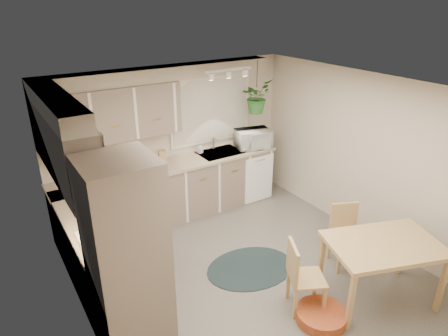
{
  "coord_description": "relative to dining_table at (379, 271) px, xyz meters",
  "views": [
    {
      "loc": [
        -2.56,
        -3.42,
        3.35
      ],
      "look_at": [
        -0.02,
        0.55,
        1.29
      ],
      "focal_mm": 32.0,
      "sensor_mm": 36.0,
      "label": 1
    }
  ],
  "objects": [
    {
      "name": "braided_rug",
      "position": [
        -0.92,
        1.26,
        -0.39
      ],
      "size": [
        1.32,
        1.08,
        0.01
      ],
      "primitive_type": "ellipsoid",
      "rotation": [
        0.0,
        0.0,
        -0.16
      ],
      "color": "black",
      "rests_on": "floor"
    },
    {
      "name": "soffit_left",
      "position": [
        -2.85,
        2.22,
        1.91
      ],
      "size": [
        0.3,
        2.0,
        0.2
      ],
      "primitive_type": "cube",
      "color": "beige",
      "rests_on": "wall_left"
    },
    {
      "name": "range_hood",
      "position": [
        -2.7,
        1.52,
        1.01
      ],
      "size": [
        0.4,
        0.6,
        0.14
      ],
      "primitive_type": "cube",
      "color": "white",
      "rests_on": "upper_cab_left"
    },
    {
      "name": "microwave",
      "position": [
        0.3,
        2.92,
        0.74
      ],
      "size": [
        0.63,
        0.44,
        0.39
      ],
      "primitive_type": "imported",
      "rotation": [
        0.0,
        0.0,
        -0.23
      ],
      "color": "white",
      "rests_on": "counter_back"
    },
    {
      "name": "wall_oven_face",
      "position": [
        -2.35,
        0.85,
        0.66
      ],
      "size": [
        0.02,
        0.56,
        0.58
      ],
      "primitive_type": "cube",
      "color": "white",
      "rests_on": "oven_stack"
    },
    {
      "name": "soap_bottle",
      "position": [
        -0.59,
        3.17,
        0.59
      ],
      "size": [
        0.11,
        0.19,
        0.08
      ],
      "primitive_type": "imported",
      "rotation": [
        0.0,
        0.0,
        0.19
      ],
      "color": "white",
      "rests_on": "counter_back"
    },
    {
      "name": "base_cab_back",
      "position": [
        -1.2,
        3.02,
        0.06
      ],
      "size": [
        3.6,
        0.6,
        0.9
      ],
      "primitive_type": "cube",
      "color": "gray",
      "rests_on": "floor"
    },
    {
      "name": "soffit_back",
      "position": [
        -1.2,
        3.17,
        1.91
      ],
      "size": [
        3.6,
        0.3,
        0.2
      ],
      "primitive_type": "cube",
      "color": "beige",
      "rests_on": "wall_back"
    },
    {
      "name": "oven_stack",
      "position": [
        -2.67,
        0.85,
        0.66
      ],
      "size": [
        0.65,
        0.65,
        2.1
      ],
      "primitive_type": "cube",
      "color": "gray",
      "rests_on": "floor"
    },
    {
      "name": "coffee_maker",
      "position": [
        -2.21,
        3.02,
        0.72
      ],
      "size": [
        0.24,
        0.27,
        0.35
      ],
      "primitive_type": "cube",
      "rotation": [
        0.0,
        0.0,
        0.22
      ],
      "color": "black",
      "rests_on": "counter_back"
    },
    {
      "name": "window_blinds",
      "position": [
        -0.3,
        3.29,
        1.21
      ],
      "size": [
        1.4,
        0.02,
        1.0
      ],
      "primitive_type": "cube",
      "color": "silver",
      "rests_on": "wall_back"
    },
    {
      "name": "wall_right",
      "position": [
        1.0,
        1.22,
        0.81
      ],
      "size": [
        0.04,
        4.2,
        2.4
      ],
      "primitive_type": "cube",
      "color": "beige",
      "rests_on": "floor"
    },
    {
      "name": "base_cab_left",
      "position": [
        -2.7,
        2.1,
        0.06
      ],
      "size": [
        0.6,
        1.85,
        0.9
      ],
      "primitive_type": "cube",
      "color": "gray",
      "rests_on": "floor"
    },
    {
      "name": "wall_back",
      "position": [
        -1.0,
        3.32,
        0.81
      ],
      "size": [
        4.0,
        0.04,
        2.4
      ],
      "primitive_type": "cube",
      "color": "beige",
      "rests_on": "floor"
    },
    {
      "name": "knife_block",
      "position": [
        -1.3,
        3.07,
        0.66
      ],
      "size": [
        0.12,
        0.12,
        0.23
      ],
      "primitive_type": "cube",
      "rotation": [
        0.0,
        0.0,
        -0.2
      ],
      "color": "tan",
      "rests_on": "counter_back"
    },
    {
      "name": "ceiling",
      "position": [
        -1.0,
        1.22,
        2.01
      ],
      "size": [
        4.2,
        4.2,
        0.0
      ],
      "primitive_type": "plane",
      "color": "white",
      "rests_on": "wall_back"
    },
    {
      "name": "wall_front",
      "position": [
        -1.0,
        -0.88,
        0.81
      ],
      "size": [
        4.0,
        0.04,
        2.4
      ],
      "primitive_type": "cube",
      "color": "beige",
      "rests_on": "floor"
    },
    {
      "name": "upper_cab_back",
      "position": [
        -2.0,
        3.15,
        1.43
      ],
      "size": [
        2.0,
        0.35,
        0.75
      ],
      "primitive_type": "cube",
      "color": "gray",
      "rests_on": "wall_back"
    },
    {
      "name": "counter_back",
      "position": [
        -1.2,
        3.01,
        0.53
      ],
      "size": [
        3.64,
        0.64,
        0.04
      ],
      "primitive_type": "cube",
      "color": "tan",
      "rests_on": "base_cab_back"
    },
    {
      "name": "chair_back",
      "position": [
        0.19,
        0.65,
        0.03
      ],
      "size": [
        0.52,
        0.52,
        0.84
      ],
      "primitive_type": "cube",
      "rotation": [
        0.0,
        0.0,
        2.73
      ],
      "color": "tan",
      "rests_on": "floor"
    },
    {
      "name": "floor",
      "position": [
        -1.0,
        1.22,
        -0.39
      ],
      "size": [
        4.2,
        4.2,
        0.0
      ],
      "primitive_type": "plane",
      "color": "slate",
      "rests_on": "ground"
    },
    {
      "name": "sink",
      "position": [
        -0.3,
        3.02,
        0.51
      ],
      "size": [
        0.7,
        0.48,
        0.1
      ],
      "primitive_type": "cube",
      "color": "#979A9E",
      "rests_on": "counter_back"
    },
    {
      "name": "window_frame",
      "position": [
        -0.3,
        3.3,
        1.21
      ],
      "size": [
        1.5,
        0.02,
        1.1
      ],
      "primitive_type": "cube",
      "color": "silver",
      "rests_on": "wall_back"
    },
    {
      "name": "chair_left",
      "position": [
        -0.81,
        0.35,
        0.04
      ],
      "size": [
        0.54,
        0.54,
        0.86
      ],
      "primitive_type": "cube",
      "rotation": [
        0.0,
        0.0,
        -2.04
      ],
      "color": "tan",
      "rests_on": "floor"
    },
    {
      "name": "upper_cab_left",
      "position": [
        -2.82,
        2.22,
        1.43
      ],
      "size": [
        0.35,
        2.0,
        0.75
      ],
      "primitive_type": "cube",
      "color": "gray",
      "rests_on": "wall_left"
    },
    {
      "name": "pet_bed",
      "position": [
        -0.81,
        0.08,
        -0.33
      ],
      "size": [
        0.69,
        0.69,
        0.13
      ],
      "primitive_type": "cylinder",
      "rotation": [
        0.0,
        0.0,
        -0.27
      ],
      "color": "#B45924",
      "rests_on": "floor"
    },
    {
      "name": "dishwasher_front",
      "position": [
        0.3,
        2.71,
        0.03
      ],
      "size": [
        0.58,
        0.02,
        0.83
      ],
      "primitive_type": "cube",
      "color": "white",
      "rests_on": "base_cab_back"
    },
    {
      "name": "wall_left",
      "position": [
        -3.0,
        1.22,
        0.81
      ],
      "size": [
        0.04,
        4.2,
        2.4
      ],
      "primitive_type": "cube",
      "color": "beige",
      "rests_on": "floor"
    },
    {
      "name": "dining_table",
      "position": [
        0.0,
        0.0,
        0.0
      ],
      "size": [
        1.45,
        1.19,
        0.78
      ],
      "primitive_type": "cube",
      "rotation": [
        0.0,
        0.0,
        -0.34
      ],
      "color": "tan",
      "rests_on": "floor"
    },
    {
      "name": "hanging_plant",
      "position": [
        0.35,
        2.92,
        1.37
      ],
      "size": [
        0.65,
        0.68,
        0.42
      ],
      "primitive_type": "imported",
      "rotation": [
        0.0,
        0.0,
        0.41
      ],
      "color": "#2B6428",
      "rests_on": "ceiling"
    },
    {
      "name": "counter_left",
      "position": [
        -2.69,
        2.1,
        0.53
      ],
      "size": [
        0.64,
        1.89,
        0.04
      ],
      "primitive_type": "cube",
      "color": "tan",
      "rests_on": "base_cab_left"
    },
    {
      "name": "track_light_bar",
      "position": [
        -0.3,
        2.77,
        1.94
      ],
      "size": [
        0.8,
        0.04,
        0.04
      ],
      "primitive_type": "cube",
      "color": "white",
      "rests_on": "ceiling"
    },
    {
      "name": "toaster",
      "position": [
        -1.85,
        3.04,
        0.63
      ],
      "size": [
        0.28,
        0.19,
        0.15
      ],
      "primitive_type": "cube",
      "rotation": [
        0.0,
        0.0,
        -0.21
      ],
      "color": "#979A9E",
      "rests_on": "counter_back"
    },
    {
      "name": "wall_clock",
      "position": [
        -0.85,
        3.29,
        1.79
      ],
      "size": [
        0.3,
        0.03,
        0.3
      ],
      "primitive_type": "cylinder",
      "rotation": [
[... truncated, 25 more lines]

